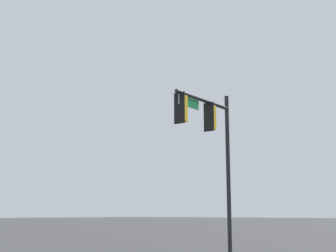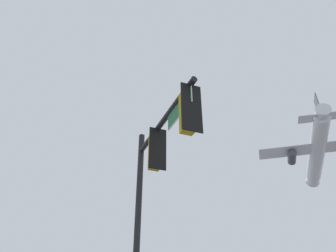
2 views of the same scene
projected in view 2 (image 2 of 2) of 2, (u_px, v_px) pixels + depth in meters
The scene contains 2 objects.
signal_pole_near at pixel (156, 175), 8.98m from camera, with size 4.17×0.66×7.39m.
airplane at pixel (317, 151), 87.55m from camera, with size 30.13×27.90×13.93m.
Camera 2 is at (3.71, -10.06, 1.83)m, focal length 35.00 mm.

